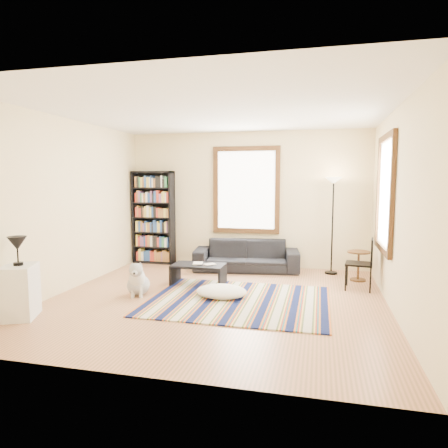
% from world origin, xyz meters
% --- Properties ---
extents(floor, '(5.00, 5.00, 0.10)m').
position_xyz_m(floor, '(0.00, 0.00, -0.05)').
color(floor, '#B77853').
rests_on(floor, ground).
extents(ceiling, '(5.00, 5.00, 0.10)m').
position_xyz_m(ceiling, '(0.00, 0.00, 2.85)').
color(ceiling, white).
rests_on(ceiling, floor).
extents(wall_back, '(5.00, 0.10, 2.80)m').
position_xyz_m(wall_back, '(0.00, 2.55, 1.40)').
color(wall_back, beige).
rests_on(wall_back, floor).
extents(wall_front, '(5.00, 0.10, 2.80)m').
position_xyz_m(wall_front, '(0.00, -2.55, 1.40)').
color(wall_front, beige).
rests_on(wall_front, floor).
extents(wall_left, '(0.10, 5.00, 2.80)m').
position_xyz_m(wall_left, '(-2.55, 0.00, 1.40)').
color(wall_left, beige).
rests_on(wall_left, floor).
extents(wall_right, '(0.10, 5.00, 2.80)m').
position_xyz_m(wall_right, '(2.55, 0.00, 1.40)').
color(wall_right, beige).
rests_on(wall_right, floor).
extents(window_back, '(1.20, 0.06, 1.60)m').
position_xyz_m(window_back, '(0.00, 2.47, 1.60)').
color(window_back, white).
rests_on(window_back, wall_back).
extents(window_right, '(0.06, 1.20, 1.60)m').
position_xyz_m(window_right, '(2.47, 0.80, 1.60)').
color(window_right, white).
rests_on(window_right, wall_right).
extents(rug, '(2.66, 2.13, 0.02)m').
position_xyz_m(rug, '(0.34, -0.02, 0.01)').
color(rug, '#0B1239').
rests_on(rug, floor).
extents(sofa, '(1.08, 2.16, 0.60)m').
position_xyz_m(sofa, '(0.09, 2.05, 0.30)').
color(sofa, black).
rests_on(sofa, floor).
extents(bookshelf, '(0.90, 0.30, 2.00)m').
position_xyz_m(bookshelf, '(-2.02, 2.32, 1.00)').
color(bookshelf, black).
rests_on(bookshelf, floor).
extents(coffee_table, '(1.03, 0.83, 0.36)m').
position_xyz_m(coffee_table, '(-0.51, 0.75, 0.18)').
color(coffee_table, black).
rests_on(coffee_table, floor).
extents(book_a, '(0.26, 0.21, 0.02)m').
position_xyz_m(book_a, '(-0.61, 0.75, 0.37)').
color(book_a, beige).
rests_on(book_a, coffee_table).
extents(book_b, '(0.23, 0.23, 0.01)m').
position_xyz_m(book_b, '(-0.36, 0.80, 0.37)').
color(book_b, beige).
rests_on(book_b, coffee_table).
extents(floor_cushion, '(0.92, 0.78, 0.20)m').
position_xyz_m(floor_cushion, '(0.06, 0.09, 0.10)').
color(floor_cushion, beige).
rests_on(floor_cushion, floor).
extents(floor_lamp, '(0.31, 0.31, 1.86)m').
position_xyz_m(floor_lamp, '(1.74, 2.15, 0.93)').
color(floor_lamp, black).
rests_on(floor_lamp, floor).
extents(side_table, '(0.47, 0.47, 0.54)m').
position_xyz_m(side_table, '(2.20, 1.69, 0.27)').
color(side_table, '#4C2D13').
rests_on(side_table, floor).
extents(folding_chair, '(0.47, 0.45, 0.86)m').
position_xyz_m(folding_chair, '(2.15, 1.09, 0.43)').
color(folding_chair, black).
rests_on(folding_chair, floor).
extents(white_cabinet, '(0.54, 0.61, 0.70)m').
position_xyz_m(white_cabinet, '(-2.30, -1.39, 0.35)').
color(white_cabinet, silver).
rests_on(white_cabinet, floor).
extents(table_lamp, '(0.25, 0.25, 0.38)m').
position_xyz_m(table_lamp, '(-2.30, -1.39, 0.89)').
color(table_lamp, black).
rests_on(table_lamp, white_cabinet).
extents(dog, '(0.51, 0.62, 0.54)m').
position_xyz_m(dog, '(-1.25, -0.06, 0.27)').
color(dog, '#BBBBBB').
rests_on(dog, floor).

